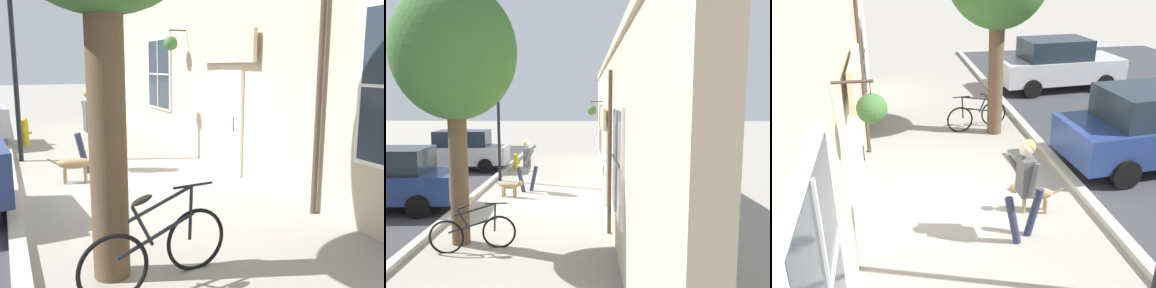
# 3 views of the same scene
# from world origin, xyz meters

# --- Properties ---
(ground_plane) EXTENTS (90.00, 90.00, 0.00)m
(ground_plane) POSITION_xyz_m (0.00, 0.00, 0.00)
(ground_plane) COLOR gray
(storefront_facade) EXTENTS (0.95, 18.00, 4.31)m
(storefront_facade) POSITION_xyz_m (-2.34, 0.00, 2.17)
(storefront_facade) COLOR #C6B293
(storefront_facade) RESTS_ON ground_plane
(pedestrian_walking) EXTENTS (0.71, 0.55, 1.76)m
(pedestrian_walking) POSITION_xyz_m (0.41, -1.22, 1.07)
(pedestrian_walking) COLOR #282D47
(pedestrian_walking) RESTS_ON ground_plane
(dog_on_leash) EXTENTS (1.03, 0.38, 0.58)m
(dog_on_leash) POSITION_xyz_m (0.82, -0.44, 0.37)
(dog_on_leash) COLOR #997A51
(dog_on_leash) RESTS_ON ground_plane
(street_tree_by_curb) EXTENTS (2.54, 2.29, 5.46)m
(street_tree_by_curb) POSITION_xyz_m (1.11, 3.41, 3.96)
(street_tree_by_curb) COLOR brown
(street_tree_by_curb) RESTS_ON ground_plane
(leaning_bicycle) EXTENTS (1.69, 0.43, 1.01)m
(leaning_bicycle) POSITION_xyz_m (0.72, 3.81, 0.38)
(leaning_bicycle) COLOR black
(leaning_bicycle) RESTS_ON ground_plane
(parked_car_nearest_curb) EXTENTS (4.41, 2.17, 1.75)m
(parked_car_nearest_curb) POSITION_xyz_m (4.03, -5.13, 0.88)
(parked_car_nearest_curb) COLOR #B7B7BC
(parked_car_nearest_curb) RESTS_ON ground_plane
(street_lamp) EXTENTS (0.32, 0.32, 5.09)m
(street_lamp) POSITION_xyz_m (1.73, -2.85, 3.30)
(street_lamp) COLOR black
(street_lamp) RESTS_ON ground_plane
(fire_hydrant) EXTENTS (0.34, 0.20, 0.77)m
(fire_hydrant) POSITION_xyz_m (1.51, -5.00, 0.40)
(fire_hydrant) COLOR gold
(fire_hydrant) RESTS_ON ground_plane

